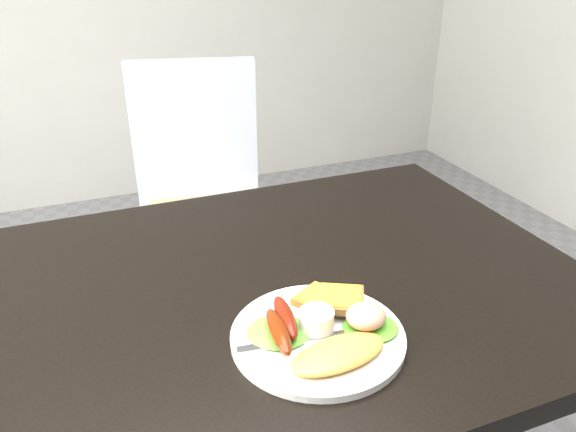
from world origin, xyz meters
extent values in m
cube|color=black|center=(0.00, 0.00, 0.73)|extent=(1.20, 0.80, 0.04)
cube|color=tan|center=(0.14, 0.84, 0.45)|extent=(0.50, 0.50, 0.05)
imported|color=navy|center=(-0.01, 0.77, 0.65)|extent=(0.55, 0.46, 1.29)
cylinder|color=white|center=(0.05, -0.17, 0.76)|extent=(0.26, 0.26, 0.01)
ellipsoid|color=#3C9123|center=(0.00, -0.15, 0.77)|extent=(0.12, 0.12, 0.01)
ellipsoid|color=#459120|center=(0.13, -0.19, 0.77)|extent=(0.10, 0.10, 0.01)
ellipsoid|color=#FEA53D|center=(0.06, -0.24, 0.77)|extent=(0.16, 0.09, 0.02)
ellipsoid|color=#5D140A|center=(-0.01, -0.17, 0.78)|extent=(0.04, 0.11, 0.03)
ellipsoid|color=#620F0E|center=(0.01, -0.14, 0.78)|extent=(0.04, 0.11, 0.03)
cylinder|color=white|center=(0.06, -0.16, 0.78)|extent=(0.06, 0.06, 0.03)
cube|color=brown|center=(0.09, -0.10, 0.77)|extent=(0.09, 0.09, 0.01)
cube|color=brown|center=(0.11, -0.13, 0.78)|extent=(0.10, 0.10, 0.01)
ellipsoid|color=#C5B093|center=(0.12, -0.19, 0.79)|extent=(0.06, 0.06, 0.03)
cube|color=#ADAFB7|center=(0.02, -0.18, 0.76)|extent=(0.17, 0.04, 0.00)
camera|label=1|loc=(-0.24, -0.78, 1.29)|focal=35.00mm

